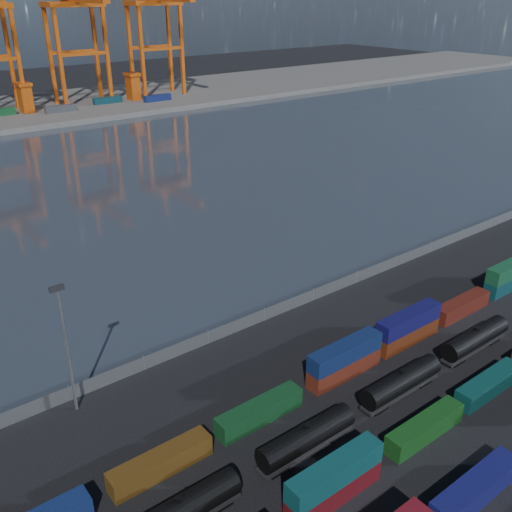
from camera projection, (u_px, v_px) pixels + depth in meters
ground at (415, 422)px, 65.69m from camera, size 700.00×700.00×0.00m
harbor_water at (71, 190)px, 140.94m from camera, size 700.00×700.00×0.00m
container_row_mid at (457, 404)px, 66.24m from camera, size 140.80×2.25×4.80m
container_row_north at (371, 349)px, 75.57m from camera, size 140.98×2.29×4.87m
tanker_string at (181, 512)px, 52.09m from camera, size 105.44×2.67×3.83m
waterfront_fence at (264, 315)px, 85.33m from camera, size 160.12×0.12×2.20m
yard_light_mast at (66, 343)px, 63.80m from camera, size 1.60×0.40×16.60m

